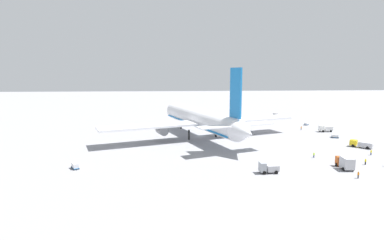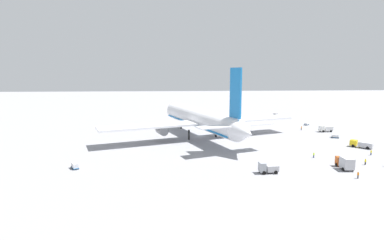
# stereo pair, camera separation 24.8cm
# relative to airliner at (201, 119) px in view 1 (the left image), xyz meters

# --- Properties ---
(ground_plane) EXTENTS (600.00, 600.00, 0.00)m
(ground_plane) POSITION_rel_airliner_xyz_m (1.12, 0.52, -7.06)
(ground_plane) COLOR gray
(airliner) EXTENTS (66.52, 74.81, 25.98)m
(airliner) POSITION_rel_airliner_xyz_m (0.00, 0.00, 0.00)
(airliner) COLOR white
(airliner) RESTS_ON ground
(service_truck_0) EXTENTS (5.99, 3.05, 3.21)m
(service_truck_0) POSITION_rel_airliner_xyz_m (-41.25, -32.86, -5.35)
(service_truck_0) COLOR #BF4C14
(service_truck_0) RESTS_ON ground
(service_truck_1) EXTENTS (2.67, 4.73, 2.74)m
(service_truck_1) POSITION_rel_airliner_xyz_m (-43.08, -12.04, -5.73)
(service_truck_1) COLOR #999EA5
(service_truck_1) RESTS_ON ground
(service_truck_2) EXTENTS (6.28, 6.09, 2.27)m
(service_truck_2) POSITION_rel_airliner_xyz_m (-19.84, -50.93, -5.83)
(service_truck_2) COLOR yellow
(service_truck_2) RESTS_ON ground
(service_truck_4) EXTENTS (5.04, 4.32, 2.50)m
(service_truck_4) POSITION_rel_airliner_xyz_m (48.12, -46.13, -5.69)
(service_truck_4) COLOR black
(service_truck_4) RESTS_ON ground
(service_truck_5) EXTENTS (2.87, 5.45, 2.67)m
(service_truck_5) POSITION_rel_airliner_xyz_m (7.63, -53.09, -5.66)
(service_truck_5) COLOR white
(service_truck_5) RESTS_ON ground
(service_van) EXTENTS (3.87, 4.60, 1.97)m
(service_van) POSITION_rel_airliner_xyz_m (43.29, -36.83, -6.03)
(service_van) COLOR orange
(service_van) RESTS_ON ground
(baggage_cart_0) EXTENTS (2.70, 2.78, 1.17)m
(baggage_cart_0) POSITION_rel_airliner_xyz_m (24.55, -52.57, -6.41)
(baggage_cart_0) COLOR #26598C
(baggage_cart_0) RESTS_ON ground
(baggage_cart_1) EXTENTS (2.32, 3.37, 1.24)m
(baggage_cart_1) POSITION_rel_airliner_xyz_m (-4.48, -50.53, -6.38)
(baggage_cart_1) COLOR #26598C
(baggage_cart_1) RESTS_ON ground
(baggage_cart_2) EXTENTS (3.49, 2.68, 1.49)m
(baggage_cart_2) POSITION_rel_airliner_xyz_m (-35.86, 36.45, -6.25)
(baggage_cart_2) COLOR #26598C
(baggage_cart_2) RESTS_ON ground
(ground_worker_1) EXTENTS (0.54, 0.54, 1.61)m
(ground_worker_1) POSITION_rel_airliner_xyz_m (-30.61, -29.70, -6.25)
(ground_worker_1) COLOR navy
(ground_worker_1) RESTS_ON ground
(ground_worker_2) EXTENTS (0.46, 0.46, 1.62)m
(ground_worker_2) POSITION_rel_airliner_xyz_m (-29.02, -48.20, -6.24)
(ground_worker_2) COLOR navy
(ground_worker_2) RESTS_ON ground
(ground_worker_3) EXTENTS (0.51, 0.51, 1.69)m
(ground_worker_3) POSITION_rel_airliner_xyz_m (-38.24, -40.35, -6.20)
(ground_worker_3) COLOR black
(ground_worker_3) RESTS_ON ground
(ground_worker_4) EXTENTS (0.54, 0.54, 1.77)m
(ground_worker_4) POSITION_rel_airliner_xyz_m (12.10, -44.61, -6.16)
(ground_worker_4) COLOR #3F3F47
(ground_worker_4) RESTS_ON ground
(ground_worker_5) EXTENTS (0.55, 0.55, 1.65)m
(ground_worker_5) POSITION_rel_airliner_xyz_m (-48.44, -31.85, -6.23)
(ground_worker_5) COLOR #3F3F47
(ground_worker_5) RESTS_ON ground
(traffic_cone_0) EXTENTS (0.36, 0.36, 0.55)m
(traffic_cone_0) POSITION_rel_airliner_xyz_m (43.17, -2.14, -6.79)
(traffic_cone_0) COLOR orange
(traffic_cone_0) RESTS_ON ground
(traffic_cone_1) EXTENTS (0.36, 0.36, 0.55)m
(traffic_cone_1) POSITION_rel_airliner_xyz_m (38.28, -32.68, -6.79)
(traffic_cone_1) COLOR orange
(traffic_cone_1) RESTS_ON ground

